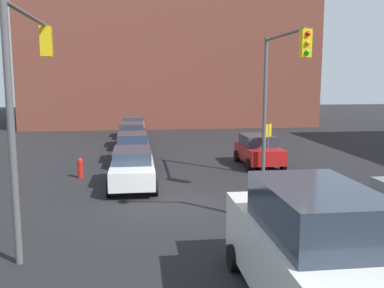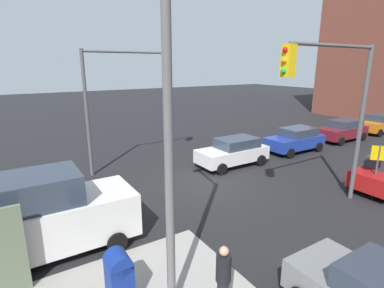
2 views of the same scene
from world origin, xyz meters
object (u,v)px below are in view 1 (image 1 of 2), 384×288
at_px(fire_hydrant, 80,168).
at_px(coupe_red, 259,150).
at_px(traffic_signal_nw_corner, 279,79).
at_px(coupe_blue, 133,148).
at_px(coupe_maroon, 132,135).
at_px(coupe_white, 132,168).
at_px(sedan_orange, 133,127).
at_px(traffic_signal_se_corner, 28,79).
at_px(van_white_delivery, 308,249).

xyz_separation_m(fire_hydrant, coupe_red, (-1.80, 9.12, 0.36)).
height_order(traffic_signal_nw_corner, coupe_blue, traffic_signal_nw_corner).
distance_m(traffic_signal_nw_corner, coupe_maroon, 13.66).
bearing_deg(coupe_white, coupe_maroon, -179.16).
bearing_deg(coupe_maroon, fire_hydrant, -14.24).
bearing_deg(coupe_blue, fire_hydrant, -35.29).
bearing_deg(coupe_white, sedan_orange, -179.53).
xyz_separation_m(traffic_signal_se_corner, coupe_white, (-5.57, 2.76, -3.76)).
xyz_separation_m(traffic_signal_nw_corner, traffic_signal_se_corner, (5.20, -9.00, -0.01)).
bearing_deg(coupe_white, coupe_red, 120.05).
xyz_separation_m(traffic_signal_nw_corner, coupe_white, (-0.37, -6.24, -3.76)).
relative_size(coupe_red, van_white_delivery, 0.71).
bearing_deg(traffic_signal_nw_corner, coupe_red, 174.35).
bearing_deg(coupe_white, traffic_signal_se_corner, -26.33).
xyz_separation_m(coupe_red, van_white_delivery, (14.30, -3.12, 0.44)).
distance_m(fire_hydrant, sedan_orange, 14.43).
height_order(traffic_signal_nw_corner, coupe_red, traffic_signal_nw_corner).
relative_size(traffic_signal_nw_corner, coupe_maroon, 1.52).
xyz_separation_m(fire_hydrant, coupe_white, (2.06, 2.46, 0.36)).
distance_m(fire_hydrant, coupe_blue, 4.19).
distance_m(coupe_red, coupe_white, 7.70).
height_order(coupe_maroon, van_white_delivery, van_white_delivery).
xyz_separation_m(sedan_orange, coupe_blue, (10.83, 0.09, 0.00)).
xyz_separation_m(sedan_orange, coupe_red, (12.44, 6.79, -0.00)).
height_order(traffic_signal_se_corner, sedan_orange, traffic_signal_se_corner).
bearing_deg(sedan_orange, fire_hydrant, -9.27).
xyz_separation_m(traffic_signal_se_corner, coupe_red, (-9.42, 9.42, -3.76)).
bearing_deg(sedan_orange, coupe_white, 0.47).
relative_size(coupe_white, coupe_blue, 1.01).
bearing_deg(traffic_signal_nw_corner, traffic_signal_se_corner, -59.99).
bearing_deg(coupe_blue, traffic_signal_nw_corner, 47.14).
distance_m(traffic_signal_nw_corner, coupe_red, 5.67).
bearing_deg(fire_hydrant, van_white_delivery, 25.63).
distance_m(traffic_signal_nw_corner, van_white_delivery, 10.95).
xyz_separation_m(coupe_maroon, coupe_white, (11.10, 0.16, -0.00)).
xyz_separation_m(traffic_signal_nw_corner, coupe_blue, (-5.84, -6.29, -3.76)).
distance_m(coupe_maroon, coupe_white, 11.10).
relative_size(traffic_signal_nw_corner, van_white_delivery, 1.20).
bearing_deg(traffic_signal_se_corner, coupe_blue, 166.19).
relative_size(traffic_signal_nw_corner, sedan_orange, 1.65).
bearing_deg(coupe_red, sedan_orange, -151.36).
relative_size(coupe_red, coupe_white, 0.91).
distance_m(sedan_orange, van_white_delivery, 27.00).
height_order(traffic_signal_nw_corner, sedan_orange, traffic_signal_nw_corner).
distance_m(coupe_white, coupe_blue, 5.47).
relative_size(traffic_signal_nw_corner, coupe_blue, 1.56).
bearing_deg(traffic_signal_se_corner, coupe_white, 153.67).
distance_m(traffic_signal_se_corner, coupe_white, 7.26).
bearing_deg(fire_hydrant, traffic_signal_se_corner, -2.25).
xyz_separation_m(sedan_orange, van_white_delivery, (26.75, 3.68, 0.44)).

